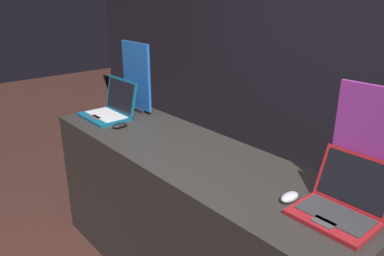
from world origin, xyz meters
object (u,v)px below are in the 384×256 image
at_px(laptop_back, 342,203).
at_px(laptop_front, 111,108).
at_px(mouse_front, 120,125).
at_px(promo_stand_front, 137,78).
at_px(promo_stand_back, 368,149).
at_px(mouse_back, 290,197).

bearing_deg(laptop_back, laptop_front, -177.62).
bearing_deg(mouse_front, promo_stand_front, 129.48).
xyz_separation_m(mouse_front, promo_stand_front, (-0.26, 0.32, 0.24)).
relative_size(mouse_front, promo_stand_back, 0.22).
xyz_separation_m(laptop_front, promo_stand_back, (1.80, 0.24, 0.19)).
bearing_deg(laptop_back, promo_stand_back, 90.00).
bearing_deg(promo_stand_front, promo_stand_back, -0.03).
distance_m(laptop_front, promo_stand_back, 1.83).
relative_size(laptop_back, promo_stand_back, 0.61).
bearing_deg(laptop_back, mouse_back, -161.98).
relative_size(promo_stand_front, promo_stand_back, 1.00).
xyz_separation_m(mouse_front, mouse_back, (1.34, 0.09, 0.00)).
bearing_deg(promo_stand_back, promo_stand_front, 179.97).
height_order(mouse_front, promo_stand_back, promo_stand_back).
height_order(promo_stand_front, promo_stand_back, promo_stand_back).
relative_size(laptop_front, mouse_front, 3.32).
relative_size(laptop_front, mouse_back, 3.58).
height_order(laptop_front, mouse_back, laptop_front).
height_order(mouse_front, laptop_back, laptop_back).
relative_size(mouse_front, promo_stand_front, 0.22).
bearing_deg(laptop_front, mouse_front, -16.52).
bearing_deg(laptop_front, laptop_back, 2.38).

